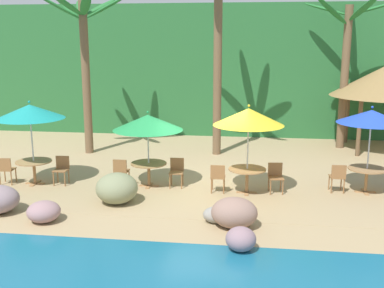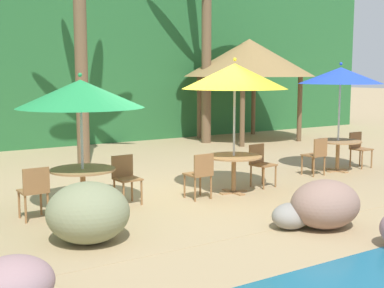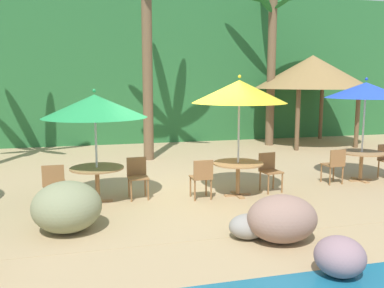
{
  "view_description": "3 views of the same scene",
  "coord_description": "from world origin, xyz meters",
  "px_view_note": "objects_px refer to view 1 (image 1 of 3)",
  "views": [
    {
      "loc": [
        1.38,
        -13.56,
        4.44
      ],
      "look_at": [
        -0.45,
        0.4,
        1.27
      ],
      "focal_mm": 43.8,
      "sensor_mm": 36.0,
      "label": 1
    },
    {
      "loc": [
        -4.94,
        -8.45,
        2.36
      ],
      "look_at": [
        0.68,
        0.28,
        0.95
      ],
      "focal_mm": 49.75,
      "sensor_mm": 36.0,
      "label": 2
    },
    {
      "loc": [
        -1.91,
        -8.61,
        2.51
      ],
      "look_at": [
        0.39,
        0.3,
        1.09
      ],
      "focal_mm": 38.71,
      "sensor_mm": 36.0,
      "label": 3
    }
  ],
  "objects_px": {
    "umbrella_yellow": "(249,117)",
    "umbrella_blue": "(372,117)",
    "dining_table_yellow": "(247,173)",
    "dining_table_blue": "(367,172)",
    "chair_teal_inland": "(6,169)",
    "chair_blue_inland": "(338,176)",
    "dining_table_green": "(149,167)",
    "chair_yellow_seaward": "(276,175)",
    "palm_tree_nearest": "(84,45)",
    "chair_green_inland": "(121,170)",
    "palm_tree_second": "(218,29)",
    "chair_yellow_inland": "(218,176)",
    "palm_tree_third": "(346,50)",
    "umbrella_green": "(148,122)",
    "umbrella_teal": "(30,112)",
    "dining_table_teal": "(34,165)",
    "chair_green_seaward": "(177,170)",
    "chair_teal_seaward": "(62,168)"
  },
  "relations": [
    {
      "from": "chair_teal_inland",
      "to": "umbrella_blue",
      "type": "bearing_deg",
      "value": 3.36
    },
    {
      "from": "dining_table_teal",
      "to": "chair_green_seaward",
      "type": "bearing_deg",
      "value": 4.49
    },
    {
      "from": "chair_green_seaward",
      "to": "palm_tree_third",
      "type": "height_order",
      "value": "palm_tree_third"
    },
    {
      "from": "chair_yellow_inland",
      "to": "umbrella_blue",
      "type": "distance_m",
      "value": 4.71
    },
    {
      "from": "chair_teal_inland",
      "to": "umbrella_green",
      "type": "distance_m",
      "value": 4.69
    },
    {
      "from": "umbrella_green",
      "to": "umbrella_blue",
      "type": "relative_size",
      "value": 0.91
    },
    {
      "from": "umbrella_green",
      "to": "dining_table_green",
      "type": "relative_size",
      "value": 2.13
    },
    {
      "from": "chair_teal_inland",
      "to": "umbrella_green",
      "type": "xyz_separation_m",
      "value": [
        4.43,
        0.4,
        1.49
      ]
    },
    {
      "from": "chair_teal_seaward",
      "to": "dining_table_yellow",
      "type": "xyz_separation_m",
      "value": [
        5.75,
        -0.16,
        0.1
      ]
    },
    {
      "from": "dining_table_yellow",
      "to": "dining_table_blue",
      "type": "bearing_deg",
      "value": 8.16
    },
    {
      "from": "umbrella_teal",
      "to": "umbrella_blue",
      "type": "relative_size",
      "value": 1.01
    },
    {
      "from": "chair_blue_inland",
      "to": "palm_tree_third",
      "type": "relative_size",
      "value": 0.14
    },
    {
      "from": "chair_yellow_inland",
      "to": "palm_tree_second",
      "type": "bearing_deg",
      "value": 94.93
    },
    {
      "from": "umbrella_teal",
      "to": "chair_blue_inland",
      "type": "bearing_deg",
      "value": 2.09
    },
    {
      "from": "chair_teal_seaward",
      "to": "chair_green_seaward",
      "type": "bearing_deg",
      "value": 3.53
    },
    {
      "from": "chair_teal_inland",
      "to": "palm_tree_nearest",
      "type": "xyz_separation_m",
      "value": [
        1.09,
        4.39,
        3.7
      ]
    },
    {
      "from": "chair_green_inland",
      "to": "chair_yellow_seaward",
      "type": "height_order",
      "value": "same"
    },
    {
      "from": "chair_blue_inland",
      "to": "dining_table_blue",
      "type": "bearing_deg",
      "value": 8.97
    },
    {
      "from": "dining_table_blue",
      "to": "chair_yellow_inland",
      "type": "bearing_deg",
      "value": -172.09
    },
    {
      "from": "chair_teal_seaward",
      "to": "chair_blue_inland",
      "type": "xyz_separation_m",
      "value": [
        8.39,
        0.21,
        0.0
      ]
    },
    {
      "from": "dining_table_yellow",
      "to": "palm_tree_third",
      "type": "relative_size",
      "value": 0.18
    },
    {
      "from": "dining_table_blue",
      "to": "chair_teal_seaward",
      "type": "bearing_deg",
      "value": -177.88
    },
    {
      "from": "dining_table_green",
      "to": "palm_tree_third",
      "type": "distance_m",
      "value": 9.79
    },
    {
      "from": "dining_table_teal",
      "to": "chair_green_inland",
      "type": "relative_size",
      "value": 1.26
    },
    {
      "from": "dining_table_green",
      "to": "dining_table_blue",
      "type": "relative_size",
      "value": 1.0
    },
    {
      "from": "umbrella_teal",
      "to": "palm_tree_second",
      "type": "relative_size",
      "value": 0.37
    },
    {
      "from": "chair_yellow_seaward",
      "to": "palm_tree_nearest",
      "type": "height_order",
      "value": "palm_tree_nearest"
    },
    {
      "from": "umbrella_teal",
      "to": "umbrella_yellow",
      "type": "distance_m",
      "value": 6.59
    },
    {
      "from": "chair_teal_inland",
      "to": "chair_blue_inland",
      "type": "distance_m",
      "value": 10.08
    },
    {
      "from": "dining_table_green",
      "to": "chair_green_inland",
      "type": "height_order",
      "value": "chair_green_inland"
    },
    {
      "from": "umbrella_green",
      "to": "chair_yellow_seaward",
      "type": "relative_size",
      "value": 2.7
    },
    {
      "from": "dining_table_yellow",
      "to": "umbrella_green",
      "type": "bearing_deg",
      "value": 175.1
    },
    {
      "from": "umbrella_green",
      "to": "chair_green_seaward",
      "type": "height_order",
      "value": "umbrella_green"
    },
    {
      "from": "umbrella_yellow",
      "to": "umbrella_blue",
      "type": "bearing_deg",
      "value": 8.16
    },
    {
      "from": "chair_yellow_inland",
      "to": "palm_tree_second",
      "type": "relative_size",
      "value": 0.12
    },
    {
      "from": "chair_yellow_seaward",
      "to": "chair_blue_inland",
      "type": "distance_m",
      "value": 1.82
    },
    {
      "from": "palm_tree_second",
      "to": "palm_tree_nearest",
      "type": "bearing_deg",
      "value": -175.03
    },
    {
      "from": "chair_green_inland",
      "to": "dining_table_green",
      "type": "bearing_deg",
      "value": 6.85
    },
    {
      "from": "umbrella_green",
      "to": "palm_tree_second",
      "type": "distance_m",
      "value": 5.52
    },
    {
      "from": "palm_tree_second",
      "to": "dining_table_green",
      "type": "bearing_deg",
      "value": -111.35
    },
    {
      "from": "umbrella_green",
      "to": "dining_table_yellow",
      "type": "distance_m",
      "value": 3.31
    },
    {
      "from": "palm_tree_nearest",
      "to": "dining_table_teal",
      "type": "bearing_deg",
      "value": -93.37
    },
    {
      "from": "umbrella_blue",
      "to": "palm_tree_second",
      "type": "distance_m",
      "value": 6.82
    },
    {
      "from": "dining_table_blue",
      "to": "chair_teal_inland",
      "type": "bearing_deg",
      "value": -176.64
    },
    {
      "from": "chair_yellow_seaward",
      "to": "chair_yellow_inland",
      "type": "height_order",
      "value": "same"
    },
    {
      "from": "umbrella_teal",
      "to": "umbrella_blue",
      "type": "bearing_deg",
      "value": 2.67
    },
    {
      "from": "dining_table_teal",
      "to": "chair_green_seaward",
      "type": "distance_m",
      "value": 4.46
    },
    {
      "from": "chair_teal_inland",
      "to": "palm_tree_third",
      "type": "distance_m",
      "value": 13.46
    },
    {
      "from": "dining_table_green",
      "to": "dining_table_blue",
      "type": "xyz_separation_m",
      "value": [
        6.48,
        0.24,
        0.0
      ]
    },
    {
      "from": "dining_table_yellow",
      "to": "chair_green_seaward",
      "type": "bearing_deg",
      "value": 170.0
    }
  ]
}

